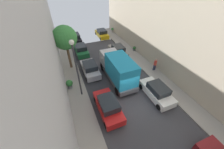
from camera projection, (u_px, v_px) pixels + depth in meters
ground at (133, 103)px, 13.47m from camera, size 32.00×32.00×0.00m
sidewalk_left at (85, 119)px, 11.92m from camera, size 2.00×44.00×0.15m
sidewalk_right at (172, 89)px, 14.92m from camera, size 2.00×44.00×0.15m
parked_car_left_2 at (108, 106)px, 12.25m from camera, size 1.78×4.20×1.57m
parked_car_left_3 at (90, 69)px, 17.05m from camera, size 1.78×4.20×1.57m
parked_car_left_4 at (81, 50)px, 21.21m from camera, size 1.78×4.20×1.57m
parked_car_left_5 at (75, 38)px, 24.98m from camera, size 1.78×4.20×1.57m
parked_car_right_1 at (157, 92)px, 13.76m from camera, size 1.78×4.20×1.57m
parked_car_right_2 at (118, 51)px, 20.97m from camera, size 1.78×4.20×1.57m
parked_car_right_3 at (102, 34)px, 26.80m from camera, size 1.78×4.20×1.57m
delivery_truck at (118, 68)px, 15.24m from camera, size 2.26×6.60×3.38m
pedestrian at (155, 64)px, 17.22m from camera, size 0.40×0.36×1.72m
street_tree_0 at (65, 38)px, 15.77m from camera, size 2.93×2.93×5.72m
potted_plant_1 at (134, 48)px, 21.97m from camera, size 0.49×0.49×0.72m
potted_plant_2 at (112, 30)px, 28.78m from camera, size 0.52×0.52×0.92m
potted_plant_3 at (69, 84)px, 14.68m from camera, size 0.74×0.74×1.06m
lamp_post at (76, 63)px, 11.81m from camera, size 0.44×0.44×6.19m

